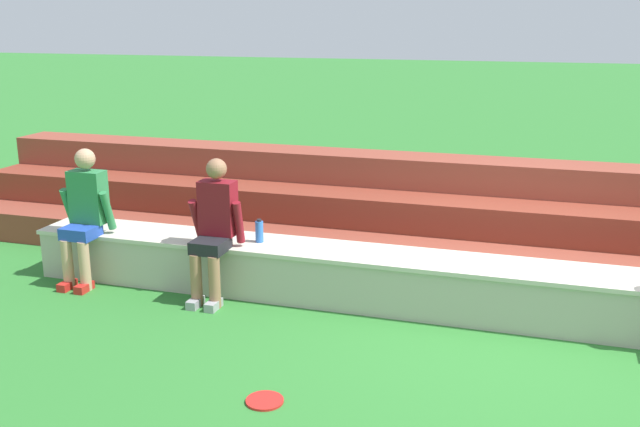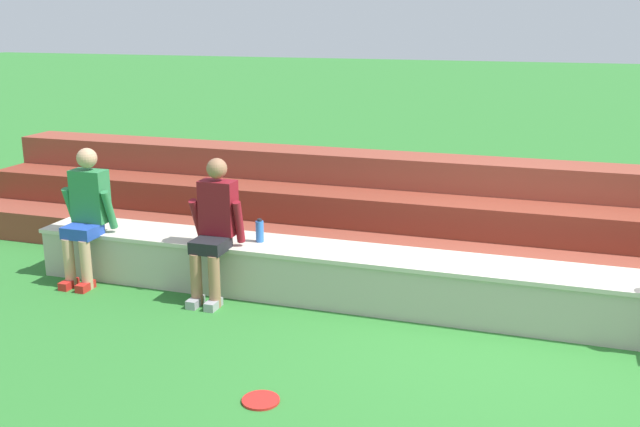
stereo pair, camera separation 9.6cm
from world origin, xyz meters
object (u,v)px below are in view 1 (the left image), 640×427
frisbee (265,401)px  water_bottle_near_left (259,231)px  person_left_of_center (214,227)px  person_far_left (84,213)px

frisbee → water_bottle_near_left: bearing=112.6°
person_left_of_center → frisbee: person_left_of_center is taller
person_left_of_center → frisbee: 2.21m
person_far_left → person_left_of_center: person_far_left is taller
person_far_left → person_left_of_center: (1.44, -0.01, -0.02)m
person_far_left → water_bottle_near_left: 1.81m
person_left_of_center → frisbee: bearing=-55.5°
water_bottle_near_left → person_left_of_center: bearing=-138.9°
person_left_of_center → water_bottle_near_left: 0.47m
person_far_left → water_bottle_near_left: size_ratio=5.94×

